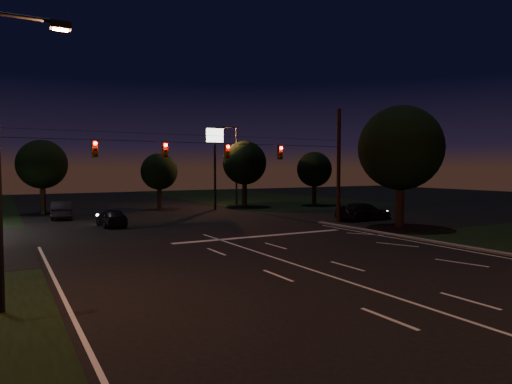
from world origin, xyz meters
TOP-DOWN VIEW (x-y plane):
  - ground at (0.00, 0.00)m, footprint 140.00×140.00m
  - cross_street_right at (20.00, 16.00)m, footprint 20.00×16.00m
  - center_line at (0.00, -6.00)m, footprint 0.14×40.00m
  - stop_bar at (3.00, 11.50)m, footprint 12.00×0.50m
  - utility_pole_right at (12.00, 15.00)m, footprint 0.30×0.30m
  - signal_span at (-0.00, 14.96)m, footprint 24.00×0.40m
  - pole_sign_right at (8.00, 30.00)m, footprint 1.80×0.30m
  - street_light_left at (-11.24, 2.00)m, footprint 2.20×0.35m
  - street_light_right_far at (11.24, 32.00)m, footprint 2.20×0.35m
  - tree_right_near at (13.53, 10.17)m, footprint 6.00×6.00m
  - tree_far_b at (-7.98, 34.13)m, footprint 4.60×4.60m
  - tree_far_c at (3.02, 33.10)m, footprint 3.80×3.80m
  - tree_far_d at (12.02, 31.13)m, footprint 4.80×4.80m
  - tree_far_e at (20.02, 29.11)m, footprint 4.00×4.00m
  - car_oncoming_a at (-4.37, 21.03)m, footprint 1.71×4.08m
  - car_oncoming_b at (-6.97, 28.41)m, footprint 2.14×4.77m
  - car_cross at (14.55, 14.86)m, footprint 5.05×2.10m

SIDE VIEW (x-z plane):
  - ground at x=0.00m, z-range 0.00..0.00m
  - cross_street_right at x=20.00m, z-range -0.01..0.01m
  - utility_pole_right at x=12.00m, z-range -4.50..4.50m
  - center_line at x=0.00m, z-range 0.00..0.01m
  - stop_bar at x=3.00m, z-range 0.00..0.01m
  - car_oncoming_a at x=-4.37m, z-range 0.00..1.38m
  - car_cross at x=14.55m, z-range 0.00..1.46m
  - car_oncoming_b at x=-6.97m, z-range 0.00..1.52m
  - tree_far_c at x=3.02m, z-range 0.97..6.83m
  - tree_far_e at x=20.02m, z-range 1.03..7.20m
  - tree_far_b at x=-7.98m, z-range 1.12..8.10m
  - tree_far_d at x=12.02m, z-range 1.18..8.47m
  - street_light_left at x=-11.24m, z-range 0.74..9.74m
  - street_light_right_far at x=11.24m, z-range 0.74..9.74m
  - signal_span at x=0.00m, z-range 4.72..6.28m
  - tree_right_near at x=13.53m, z-range 1.30..10.06m
  - pole_sign_right at x=8.00m, z-range 2.04..10.44m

